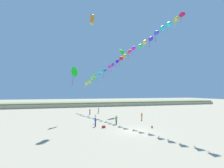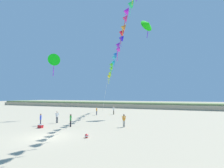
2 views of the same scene
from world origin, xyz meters
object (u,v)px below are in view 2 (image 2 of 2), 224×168
object	(u,v)px
person_near_left	(97,111)
person_far_center	(124,120)
beach_cooler	(40,126)
person_near_right	(41,119)
large_kite_high_solo	(148,24)
person_mid_center	(71,119)
beach_ball	(87,136)
large_kite_low_lead	(54,60)
person_far_left	(114,110)
person_far_right	(57,116)

from	to	relation	value
person_near_left	person_far_center	size ratio (longest dim) A/B	0.99
person_far_center	beach_cooler	xyz separation A→B (m)	(-9.16, -4.43, -0.71)
person_near_right	beach_cooler	distance (m)	1.82
large_kite_high_solo	person_mid_center	bearing A→B (deg)	-113.72
person_near_left	beach_ball	world-z (taller)	person_near_left
large_kite_low_lead	person_far_left	bearing A→B (deg)	54.39
beach_ball	beach_cooler	bearing A→B (deg)	164.47
person_far_right	beach_cooler	xyz separation A→B (m)	(0.79, -3.88, -0.76)
person_mid_center	person_far_left	xyz separation A→B (m)	(-0.55, 15.68, 0.06)
person_near_left	person_mid_center	xyz separation A→B (m)	(3.32, -13.30, -0.01)
person_far_center	person_far_left	bearing A→B (deg)	117.19
person_far_left	beach_ball	distance (m)	20.71
person_far_right	person_near_right	bearing A→B (deg)	-98.49
person_near_right	large_kite_low_lead	bearing A→B (deg)	120.38
person_far_right	person_far_center	size ratio (longest dim) A/B	1.06
person_far_right	large_kite_low_lead	xyz separation A→B (m)	(-4.18, 3.76, 9.21)
person_far_center	beach_ball	size ratio (longest dim) A/B	4.41
person_far_left	beach_cooler	size ratio (longest dim) A/B	2.90
beach_ball	person_near_right	bearing A→B (deg)	159.52
person_mid_center	beach_ball	size ratio (longest dim) A/B	4.34
person_far_right	beach_ball	xyz separation A→B (m)	(8.57, -6.04, -0.80)
person_near_right	person_far_center	bearing A→B (deg)	17.35
person_far_left	large_kite_high_solo	world-z (taller)	large_kite_high_solo
person_far_center	large_kite_high_solo	world-z (taller)	large_kite_high_solo
large_kite_low_lead	beach_cooler	size ratio (longest dim) A/B	6.79
person_near_left	large_kite_high_solo	distance (m)	20.20
large_kite_high_solo	beach_cooler	xyz separation A→B (m)	(-9.71, -17.72, -18.01)
person_mid_center	large_kite_high_solo	bearing A→B (deg)	66.28
beach_cooler	beach_ball	world-z (taller)	beach_cooler
person_far_center	beach_cooler	world-z (taller)	person_far_center
person_near_left	person_far_right	bearing A→B (deg)	-91.64
person_near_left	large_kite_high_solo	bearing A→B (deg)	12.80
person_mid_center	large_kite_low_lead	world-z (taller)	large_kite_low_lead
person_near_right	person_far_left	xyz separation A→B (m)	(3.49, 16.61, 0.07)
person_far_right	beach_cooler	distance (m)	4.03
person_far_right	person_far_center	world-z (taller)	person_far_right
person_far_left	large_kite_low_lead	distance (m)	15.53
person_far_left	beach_cooler	world-z (taller)	person_far_left
person_far_center	large_kite_low_lead	bearing A→B (deg)	167.20
large_kite_high_solo	beach_ball	xyz separation A→B (m)	(-1.93, -19.88, -18.04)
person_near_left	person_far_right	distance (m)	11.54
person_near_right	beach_cooler	bearing A→B (deg)	-44.81
beach_ball	large_kite_high_solo	bearing A→B (deg)	84.44
large_kite_low_lead	person_far_right	bearing A→B (deg)	-41.95
person_mid_center	person_far_left	world-z (taller)	person_far_left
person_near_left	large_kite_low_lead	distance (m)	12.91
person_mid_center	person_far_right	size ratio (longest dim) A/B	0.93
person_far_left	beach_ball	bearing A→B (deg)	-74.65
person_mid_center	large_kite_high_solo	xyz separation A→B (m)	(6.86, 15.61, 17.31)
person_mid_center	beach_ball	world-z (taller)	person_mid_center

